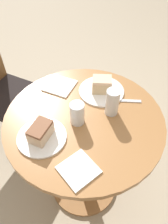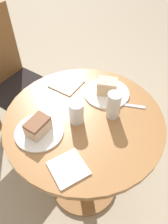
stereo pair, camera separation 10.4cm
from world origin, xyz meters
name	(u,v)px [view 1 (the left image)]	position (x,y,z in m)	size (l,w,h in m)	color
ground_plane	(84,183)	(0.00, 0.00, 0.00)	(8.00, 8.00, 0.00)	tan
table	(84,143)	(0.00, 0.00, 0.53)	(0.79, 0.79, 0.75)	#9E6B3D
chair	(1,89)	(0.05, 0.76, 0.51)	(0.47, 0.50, 1.00)	brown
plate_near	(101,91)	(0.21, 0.03, 0.75)	(0.25, 0.25, 0.01)	white
plate_far	(42,137)	(-0.21, 0.09, 0.75)	(0.23, 0.23, 0.01)	white
cake_slice_near	(102,84)	(0.21, 0.03, 0.80)	(0.12, 0.13, 0.08)	tan
cake_slice_far	(41,132)	(-0.21, 0.09, 0.80)	(0.12, 0.09, 0.07)	beige
glass_lemonade	(77,114)	(-0.04, 0.01, 0.80)	(0.07, 0.07, 0.12)	silver
glass_water	(112,103)	(0.11, -0.09, 0.81)	(0.07, 0.07, 0.14)	silver
napkin_stack	(60,86)	(0.11, 0.25, 0.75)	(0.18, 0.18, 0.01)	white
fork	(126,101)	(0.22, -0.12, 0.75)	(0.10, 0.14, 0.00)	silver
napkin_side	(79,170)	(-0.24, -0.14, 0.75)	(0.17, 0.17, 0.01)	white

